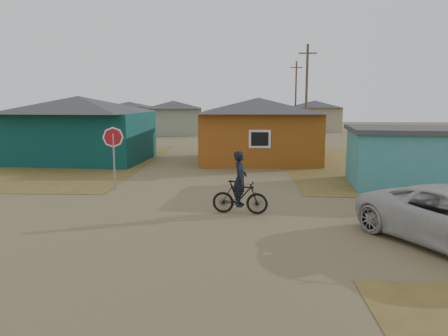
# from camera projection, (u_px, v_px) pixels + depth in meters

# --- Properties ---
(ground) EXTENTS (120.00, 120.00, 0.00)m
(ground) POSITION_uv_depth(u_px,v_px,m) (190.00, 225.00, 13.47)
(ground) COLOR olive
(house_teal) EXTENTS (8.93, 7.08, 4.00)m
(house_teal) POSITION_uv_depth(u_px,v_px,m) (80.00, 128.00, 26.86)
(house_teal) COLOR #0A3834
(house_teal) RESTS_ON ground
(house_yellow) EXTENTS (7.72, 6.76, 3.90)m
(house_yellow) POSITION_uv_depth(u_px,v_px,m) (258.00, 129.00, 26.85)
(house_yellow) COLOR #924E16
(house_yellow) RESTS_ON ground
(shed_turquoise) EXTENTS (6.71, 4.93, 2.60)m
(shed_turquoise) POSITION_uv_depth(u_px,v_px,m) (422.00, 157.00, 19.24)
(shed_turquoise) COLOR teal
(shed_turquoise) RESTS_ON ground
(house_pale_west) EXTENTS (7.04, 6.15, 3.60)m
(house_pale_west) POSITION_uv_depth(u_px,v_px,m) (174.00, 117.00, 46.99)
(house_pale_west) COLOR gray
(house_pale_west) RESTS_ON ground
(house_beige_east) EXTENTS (6.95, 6.05, 3.60)m
(house_beige_east) POSITION_uv_depth(u_px,v_px,m) (314.00, 115.00, 52.17)
(house_beige_east) COLOR tan
(house_beige_east) RESTS_ON ground
(house_pale_north) EXTENTS (6.28, 5.81, 3.40)m
(house_pale_north) POSITION_uv_depth(u_px,v_px,m) (129.00, 114.00, 59.21)
(house_pale_north) COLOR gray
(house_pale_north) RESTS_ON ground
(utility_pole_near) EXTENTS (1.40, 0.20, 8.00)m
(utility_pole_near) POSITION_uv_depth(u_px,v_px,m) (306.00, 95.00, 34.22)
(utility_pole_near) COLOR brown
(utility_pole_near) RESTS_ON ground
(utility_pole_far) EXTENTS (1.40, 0.20, 8.00)m
(utility_pole_far) POSITION_uv_depth(u_px,v_px,m) (296.00, 96.00, 49.95)
(utility_pole_far) COLOR brown
(utility_pole_far) RESTS_ON ground
(stop_sign) EXTENTS (0.87, 0.07, 2.68)m
(stop_sign) POSITION_uv_depth(u_px,v_px,m) (113.00, 144.00, 18.39)
(stop_sign) COLOR gray
(stop_sign) RESTS_ON ground
(cyclist) EXTENTS (1.94, 0.75, 2.13)m
(cyclist) POSITION_uv_depth(u_px,v_px,m) (240.00, 191.00, 14.65)
(cyclist) COLOR black
(cyclist) RESTS_ON ground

